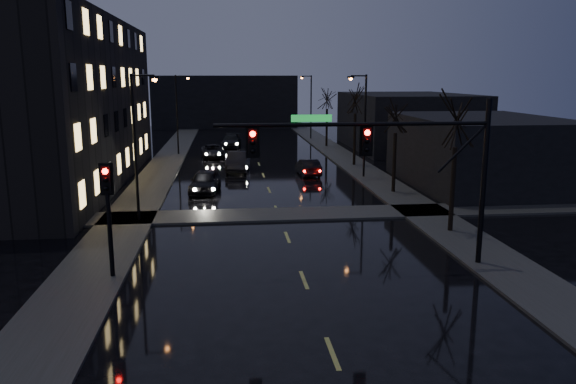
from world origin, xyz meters
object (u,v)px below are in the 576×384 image
object	(u,v)px
oncoming_car_c	(213,151)
lead_car	(308,167)
oncoming_car_a	(205,181)
oncoming_car_b	(238,162)
oncoming_car_d	(231,141)

from	to	relation	value
oncoming_car_c	lead_car	world-z (taller)	lead_car
oncoming_car_a	oncoming_car_b	size ratio (longest dim) A/B	0.93
oncoming_car_c	oncoming_car_d	size ratio (longest dim) A/B	0.94
oncoming_car_b	oncoming_car_d	size ratio (longest dim) A/B	1.00
oncoming_car_d	oncoming_car_b	bearing A→B (deg)	-82.55
oncoming_car_b	lead_car	xyz separation A→B (m)	(5.59, -2.66, -0.15)
oncoming_car_b	oncoming_car_a	bearing A→B (deg)	-99.80
oncoming_car_b	oncoming_car_c	bearing A→B (deg)	111.15
oncoming_car_d	lead_car	xyz separation A→B (m)	(6.00, -19.20, -0.05)
oncoming_car_a	oncoming_car_b	bearing A→B (deg)	80.87
lead_car	oncoming_car_d	bearing A→B (deg)	-77.02
oncoming_car_d	lead_car	bearing A→B (deg)	-66.62
oncoming_car_a	oncoming_car_c	xyz separation A→B (m)	(0.21, 16.97, -0.13)
oncoming_car_a	lead_car	distance (m)	10.05
oncoming_car_b	oncoming_car_c	world-z (taller)	oncoming_car_b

